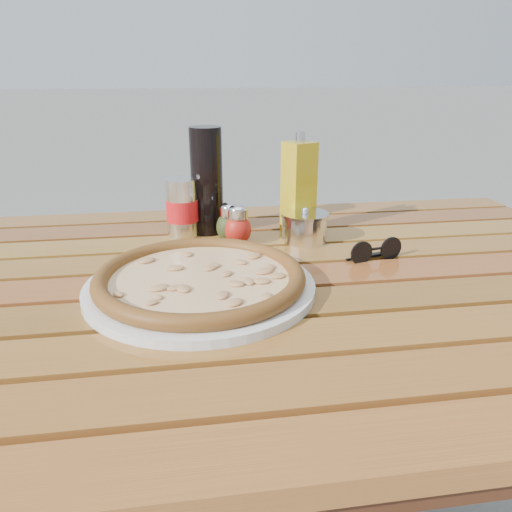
{
  "coord_description": "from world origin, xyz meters",
  "views": [
    {
      "loc": [
        -0.12,
        -0.76,
        1.08
      ],
      "look_at": [
        0.0,
        0.02,
        0.78
      ],
      "focal_mm": 35.0,
      "sensor_mm": 36.0,
      "label": 1
    }
  ],
  "objects": [
    {
      "name": "pizza",
      "position": [
        -0.1,
        -0.04,
        0.77
      ],
      "size": [
        0.35,
        0.35,
        0.03
      ],
      "rotation": [
        0.0,
        0.0,
        0.06
      ],
      "color": "#FAE3B3",
      "rests_on": "plate"
    },
    {
      "name": "dark_bottle",
      "position": [
        -0.07,
        0.26,
        0.86
      ],
      "size": [
        0.07,
        0.07,
        0.22
      ],
      "primitive_type": "cylinder",
      "rotation": [
        0.0,
        0.0,
        -0.11
      ],
      "color": "black",
      "rests_on": "table"
    },
    {
      "name": "oregano_shaker",
      "position": [
        -0.03,
        0.19,
        0.79
      ],
      "size": [
        0.07,
        0.07,
        0.08
      ],
      "rotation": [
        0.0,
        0.0,
        -0.36
      ],
      "color": "#354019",
      "rests_on": "table"
    },
    {
      "name": "sunglasses",
      "position": [
        0.23,
        0.05,
        0.77
      ],
      "size": [
        0.11,
        0.05,
        0.04
      ],
      "rotation": [
        0.0,
        0.0,
        0.24
      ],
      "color": "black",
      "rests_on": "table"
    },
    {
      "name": "soda_can",
      "position": [
        -0.12,
        0.24,
        0.81
      ],
      "size": [
        0.08,
        0.08,
        0.12
      ],
      "rotation": [
        0.0,
        0.0,
        -0.23
      ],
      "color": "silver",
      "rests_on": "table"
    },
    {
      "name": "pepper_shaker",
      "position": [
        -0.01,
        0.17,
        0.79
      ],
      "size": [
        0.06,
        0.06,
        0.08
      ],
      "rotation": [
        0.0,
        0.0,
        -0.06
      ],
      "color": "red",
      "rests_on": "table"
    },
    {
      "name": "plate",
      "position": [
        -0.1,
        -0.04,
        0.76
      ],
      "size": [
        0.4,
        0.4,
        0.01
      ],
      "primitive_type": "cylinder",
      "rotation": [
        0.0,
        0.0,
        -0.11
      ],
      "color": "silver",
      "rests_on": "table"
    },
    {
      "name": "table",
      "position": [
        0.0,
        -0.0,
        0.67
      ],
      "size": [
        1.4,
        0.9,
        0.75
      ],
      "color": "#391D0D",
      "rests_on": "ground"
    },
    {
      "name": "parmesan_tin",
      "position": [
        0.12,
        0.17,
        0.78
      ],
      "size": [
        0.1,
        0.1,
        0.07
      ],
      "rotation": [
        0.0,
        0.0,
        -0.08
      ],
      "color": "white",
      "rests_on": "table"
    },
    {
      "name": "olive_oil_cruet",
      "position": [
        0.12,
        0.23,
        0.85
      ],
      "size": [
        0.07,
        0.07,
        0.21
      ],
      "rotation": [
        0.0,
        0.0,
        0.4
      ],
      "color": "#B19412",
      "rests_on": "table"
    }
  ]
}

